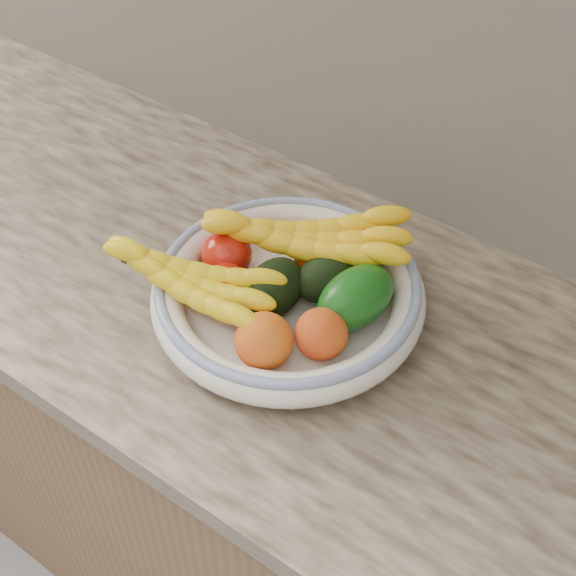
# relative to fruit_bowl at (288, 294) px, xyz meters

# --- Properties ---
(kitchen_counter) EXTENTS (2.44, 0.66, 1.40)m
(kitchen_counter) POSITION_rel_fruit_bowl_xyz_m (0.00, 0.03, -0.48)
(kitchen_counter) COLOR brown
(kitchen_counter) RESTS_ON ground
(fruit_bowl) EXTENTS (0.39, 0.39, 0.08)m
(fruit_bowl) POSITION_rel_fruit_bowl_xyz_m (0.00, 0.00, 0.00)
(fruit_bowl) COLOR white
(fruit_bowl) RESTS_ON kitchen_counter
(clementine_back_left) EXTENTS (0.07, 0.07, 0.05)m
(clementine_back_left) POSITION_rel_fruit_bowl_xyz_m (-0.02, 0.11, 0.01)
(clementine_back_left) COLOR orange
(clementine_back_left) RESTS_ON fruit_bowl
(clementine_back_right) EXTENTS (0.06, 0.06, 0.05)m
(clementine_back_right) POSITION_rel_fruit_bowl_xyz_m (0.03, 0.12, 0.01)
(clementine_back_right) COLOR orange
(clementine_back_right) RESTS_ON fruit_bowl
(clementine_back_mid) EXTENTS (0.06, 0.06, 0.05)m
(clementine_back_mid) POSITION_rel_fruit_bowl_xyz_m (-0.00, 0.07, 0.01)
(clementine_back_mid) COLOR #FF5A05
(clementine_back_mid) RESTS_ON fruit_bowl
(tomato_left) EXTENTS (0.10, 0.10, 0.07)m
(tomato_left) POSITION_rel_fruit_bowl_xyz_m (-0.11, 0.00, 0.01)
(tomato_left) COLOR red
(tomato_left) RESTS_ON fruit_bowl
(tomato_near_left) EXTENTS (0.09, 0.09, 0.07)m
(tomato_near_left) POSITION_rel_fruit_bowl_xyz_m (-0.07, -0.05, 0.01)
(tomato_near_left) COLOR #B0140C
(tomato_near_left) RESTS_ON fruit_bowl
(avocado_center) EXTENTS (0.08, 0.11, 0.08)m
(avocado_center) POSITION_rel_fruit_bowl_xyz_m (-0.01, -0.02, 0.02)
(avocado_center) COLOR black
(avocado_center) RESTS_ON fruit_bowl
(avocado_right) EXTENTS (0.11, 0.12, 0.07)m
(avocado_right) POSITION_rel_fruit_bowl_xyz_m (0.04, 0.05, 0.02)
(avocado_right) COLOR black
(avocado_right) RESTS_ON fruit_bowl
(green_mango) EXTENTS (0.13, 0.14, 0.11)m
(green_mango) POSITION_rel_fruit_bowl_xyz_m (0.10, 0.03, 0.03)
(green_mango) COLOR #0E4D0E
(green_mango) RESTS_ON fruit_bowl
(peach_front) EXTENTS (0.09, 0.09, 0.08)m
(peach_front) POSITION_rel_fruit_bowl_xyz_m (0.03, -0.10, 0.02)
(peach_front) COLOR orange
(peach_front) RESTS_ON fruit_bowl
(peach_right) EXTENTS (0.08, 0.08, 0.07)m
(peach_right) POSITION_rel_fruit_bowl_xyz_m (0.09, -0.05, 0.02)
(peach_right) COLOR orange
(peach_right) RESTS_ON fruit_bowl
(banana_bunch_back) EXTENTS (0.33, 0.25, 0.09)m
(banana_bunch_back) POSITION_rel_fruit_bowl_xyz_m (-0.02, 0.07, 0.04)
(banana_bunch_back) COLOR yellow
(banana_bunch_back) RESTS_ON fruit_bowl
(banana_bunch_front) EXTENTS (0.29, 0.17, 0.08)m
(banana_bunch_front) POSITION_rel_fruit_bowl_xyz_m (-0.10, -0.09, 0.03)
(banana_bunch_front) COLOR yellow
(banana_bunch_front) RESTS_ON fruit_bowl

